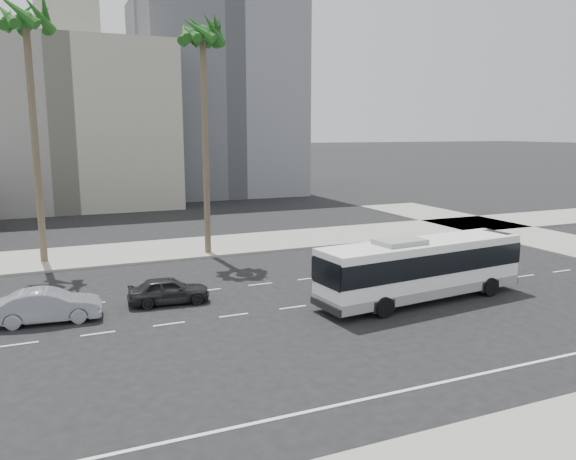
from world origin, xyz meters
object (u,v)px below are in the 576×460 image
city_bus (422,267)px  palm_near (203,39)px  palm_mid (26,25)px  car_b (48,306)px  car_a (169,290)px

city_bus → palm_near: size_ratio=0.73×
palm_near → palm_mid: bearing=171.4°
car_b → city_bus: bearing=-96.9°
car_a → palm_mid: (-5.73, 11.75, 14.07)m
car_a → car_b: bearing=101.2°
car_a → palm_near: 17.71m
palm_near → palm_mid: (-10.48, 1.58, 0.36)m
car_b → palm_near: bearing=-37.9°
city_bus → palm_near: 20.61m
car_b → palm_near: size_ratio=0.29×
car_a → car_b: 5.53m
city_bus → car_b: (-17.35, 3.87, -0.98)m
city_bus → car_b: size_ratio=2.56×
palm_mid → city_bus: bearing=-42.7°
car_b → palm_near: 20.16m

